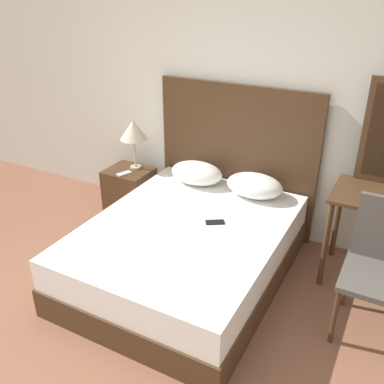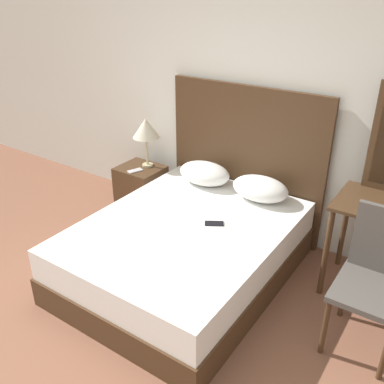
% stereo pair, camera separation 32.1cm
% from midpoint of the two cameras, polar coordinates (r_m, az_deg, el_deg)
% --- Properties ---
extents(ground_plane, '(16.00, 16.00, 0.00)m').
position_cam_midpoint_polar(ground_plane, '(3.01, -14.78, -23.06)').
color(ground_plane, brown).
extents(wall_back, '(10.00, 0.06, 2.70)m').
position_cam_midpoint_polar(wall_back, '(4.00, 9.44, 13.21)').
color(wall_back, silver).
rests_on(wall_back, ground_plane).
extents(bed, '(1.49, 1.92, 0.50)m').
position_cam_midpoint_polar(bed, '(3.55, 1.73, -7.88)').
color(bed, '#422B19').
rests_on(bed, ground_plane).
extents(headboard, '(1.57, 0.05, 1.42)m').
position_cam_midpoint_polar(headboard, '(4.10, 9.30, 4.11)').
color(headboard, '#422B19').
rests_on(headboard, ground_plane).
extents(pillow_left, '(0.51, 0.35, 0.20)m').
position_cam_midpoint_polar(pillow_left, '(4.06, 3.94, 2.45)').
color(pillow_left, white).
rests_on(pillow_left, bed).
extents(pillow_right, '(0.51, 0.35, 0.20)m').
position_cam_midpoint_polar(pillow_right, '(3.83, 11.46, 0.39)').
color(pillow_right, white).
rests_on(pillow_right, bed).
extents(phone_on_bed, '(0.16, 0.14, 0.01)m').
position_cam_midpoint_polar(phone_on_bed, '(3.43, 5.66, -4.27)').
color(phone_on_bed, black).
rests_on(phone_on_bed, bed).
extents(nightstand, '(0.45, 0.40, 0.49)m').
position_cam_midpoint_polar(nightstand, '(4.57, -4.81, 0.45)').
color(nightstand, '#422B19').
rests_on(nightstand, ground_plane).
extents(table_lamp, '(0.27, 0.27, 0.51)m').
position_cam_midpoint_polar(table_lamp, '(4.36, -4.07, 8.34)').
color(table_lamp, tan).
rests_on(table_lamp, nightstand).
extents(phone_on_nightstand, '(0.12, 0.17, 0.01)m').
position_cam_midpoint_polar(phone_on_nightstand, '(4.39, -5.54, 2.81)').
color(phone_on_nightstand, '#B7B7BC').
rests_on(phone_on_nightstand, nightstand).
extents(chair, '(0.43, 0.49, 0.96)m').
position_cam_midpoint_polar(chair, '(3.12, 26.11, -9.79)').
color(chair, '#4C4742').
rests_on(chair, ground_plane).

